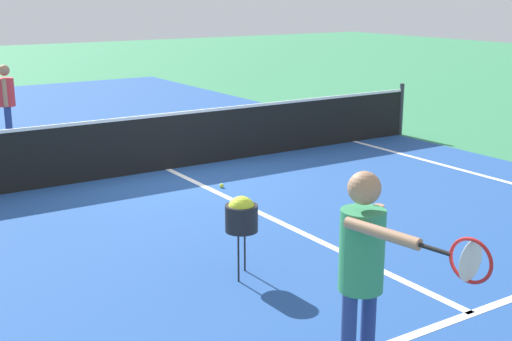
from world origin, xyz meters
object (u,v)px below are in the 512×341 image
(tennis_ball_near_net, at_px, (222,186))
(player_near, at_px, (364,261))
(ball_hopper, at_px, (241,215))
(net, at_px, (167,141))
(player_far, at_px, (5,96))

(tennis_ball_near_net, bearing_deg, player_near, -110.15)
(ball_hopper, bearing_deg, tennis_ball_near_net, 63.31)
(net, relative_size, ball_hopper, 12.38)
(player_near, height_order, player_far, player_near)
(player_far, bearing_deg, player_near, -90.09)
(net, height_order, player_far, player_far)
(player_far, xyz_separation_m, ball_hopper, (0.44, -7.88, -0.29))
(ball_hopper, relative_size, tennis_ball_near_net, 13.25)
(player_far, distance_m, tennis_ball_near_net, 5.31)
(player_near, bearing_deg, ball_hopper, 79.06)
(player_near, xyz_separation_m, player_far, (0.02, 10.24, -0.11))
(player_far, bearing_deg, net, -62.42)
(player_near, xyz_separation_m, tennis_ball_near_net, (1.98, 5.39, -1.04))
(net, relative_size, tennis_ball_near_net, 164.08)
(player_near, height_order, tennis_ball_near_net, player_near)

